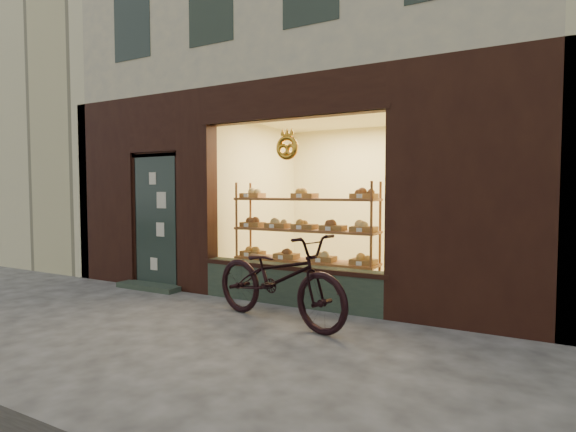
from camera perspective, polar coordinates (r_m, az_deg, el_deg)
The scene contains 4 objects.
ground at distance 4.96m, azimuth -16.71°, elevation -15.38°, with size 90.00×90.00×0.00m, color #3A3A3A.
neighbor_left at distance 15.93m, azimuth -27.56°, elevation 13.41°, with size 12.00×7.00×9.00m, color beige.
display_shelf at distance 6.56m, azimuth 2.11°, elevation -3.13°, with size 2.20×0.45×1.70m.
bicycle at distance 5.39m, azimuth -1.27°, elevation -7.83°, with size 0.71×2.05×1.08m, color black.
Camera 1 is at (3.36, -3.29, 1.56)m, focal length 28.00 mm.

